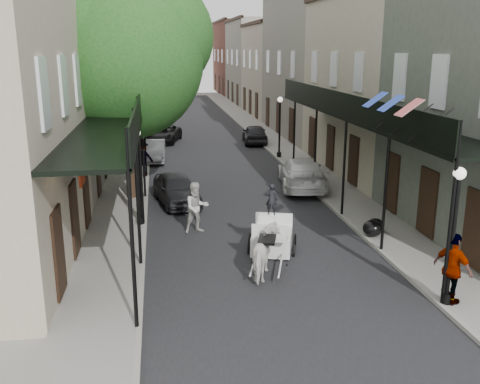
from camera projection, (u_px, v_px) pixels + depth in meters
name	position (u px, v px, depth m)	size (l,w,h in m)	color
ground	(279.00, 285.00, 15.57)	(140.00, 140.00, 0.00)	gray
road	(210.00, 155.00, 34.66)	(8.00, 90.00, 0.01)	black
sidewalk_left	(132.00, 156.00, 33.91)	(2.20, 90.00, 0.12)	gray
sidewalk_right	(286.00, 152.00, 35.38)	(2.20, 90.00, 0.12)	gray
building_row_left	(87.00, 67.00, 41.56)	(5.00, 80.00, 10.50)	#B2A58E
building_row_right	(301.00, 66.00, 44.09)	(5.00, 80.00, 10.50)	gray
gallery_left	(118.00, 119.00, 20.47)	(2.20, 18.05, 4.88)	black
gallery_right	(357.00, 115.00, 21.88)	(2.20, 18.05, 4.88)	black
tree_near	(134.00, 53.00, 22.98)	(7.31, 6.80, 9.63)	#382619
tree_far	(141.00, 61.00, 36.50)	(6.45, 6.00, 8.61)	#382619
lamppost_right_near	(453.00, 235.00, 13.73)	(0.32, 0.32, 3.71)	black
lamppost_left	(138.00, 175.00, 20.16)	(0.32, 0.32, 3.71)	black
lamppost_right_far	(280.00, 126.00, 32.82)	(0.32, 0.32, 3.71)	black
horse	(267.00, 253.00, 16.01)	(0.82, 1.80, 1.52)	silver
carriage	(273.00, 221.00, 18.21)	(1.97, 2.50, 2.54)	black
pedestrian_walking	(197.00, 208.00, 19.83)	(0.93, 0.73, 1.92)	beige
pedestrian_sidewalk_left	(142.00, 158.00, 28.07)	(1.25, 0.72, 1.93)	gray
pedestrian_sidewalk_right	(453.00, 269.00, 14.00)	(1.14, 0.47, 1.94)	gray
car_left_near	(176.00, 189.00, 23.60)	(1.60, 3.98, 1.36)	black
car_left_mid	(154.00, 151.00, 32.52)	(1.33, 3.80, 1.25)	gray
car_left_far	(163.00, 134.00, 38.96)	(2.04, 4.43, 1.23)	black
car_right_near	(302.00, 173.00, 26.21)	(2.09, 5.15, 1.49)	silver
car_right_far	(255.00, 134.00, 38.54)	(1.63, 4.06, 1.38)	black
trash_bags	(374.00, 227.00, 19.40)	(0.97, 1.12, 0.61)	black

